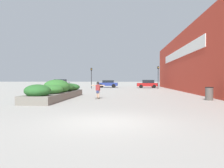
% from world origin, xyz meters
% --- Properties ---
extents(ground_plane, '(300.00, 300.00, 0.00)m').
position_xyz_m(ground_plane, '(0.00, 0.00, 0.00)').
color(ground_plane, '#A3A099').
extents(building_wall_right, '(0.67, 44.14, 7.80)m').
position_xyz_m(building_wall_right, '(8.06, 19.11, 3.91)').
color(building_wall_right, '#B23323').
rests_on(building_wall_right, ground_plane).
extents(planter_box, '(2.20, 9.56, 1.56)m').
position_xyz_m(planter_box, '(-4.94, 9.50, 0.64)').
color(planter_box, slate).
rests_on(planter_box, ground_plane).
extents(skateboard, '(0.40, 0.65, 0.09)m').
position_xyz_m(skateboard, '(-1.65, 9.48, 0.07)').
color(skateboard, black).
rests_on(skateboard, ground_plane).
extents(skateboarder, '(1.16, 0.46, 1.29)m').
position_xyz_m(skateboarder, '(-1.65, 9.48, 0.87)').
color(skateboarder, tan).
rests_on(skateboarder, skateboard).
extents(trash_bin, '(0.59, 0.59, 0.99)m').
position_xyz_m(trash_bin, '(6.84, 8.96, 0.50)').
color(trash_bin, '#514C47').
rests_on(trash_bin, ground_plane).
extents(car_leftmost, '(4.02, 1.99, 1.62)m').
position_xyz_m(car_leftmost, '(-13.52, 36.92, 0.84)').
color(car_leftmost, '#BCBCC1').
rests_on(car_leftmost, ground_plane).
extents(car_center_left, '(3.94, 1.99, 1.42)m').
position_xyz_m(car_center_left, '(-3.17, 34.22, 0.77)').
color(car_center_left, navy).
rests_on(car_center_left, ground_plane).
extents(car_center_right, '(3.81, 1.88, 1.49)m').
position_xyz_m(car_center_right, '(4.35, 32.86, 0.77)').
color(car_center_right, maroon).
rests_on(car_center_right, ground_plane).
extents(car_rightmost, '(4.50, 2.04, 1.56)m').
position_xyz_m(car_rightmost, '(15.93, 37.07, 0.82)').
color(car_rightmost, navy).
rests_on(car_rightmost, ground_plane).
extents(traffic_light_left, '(0.28, 0.30, 3.60)m').
position_xyz_m(traffic_light_left, '(-5.65, 29.96, 2.44)').
color(traffic_light_left, black).
rests_on(traffic_light_left, ground_plane).
extents(traffic_light_right, '(0.28, 0.30, 3.84)m').
position_xyz_m(traffic_light_right, '(5.90, 29.95, 2.59)').
color(traffic_light_right, black).
rests_on(traffic_light_right, ground_plane).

